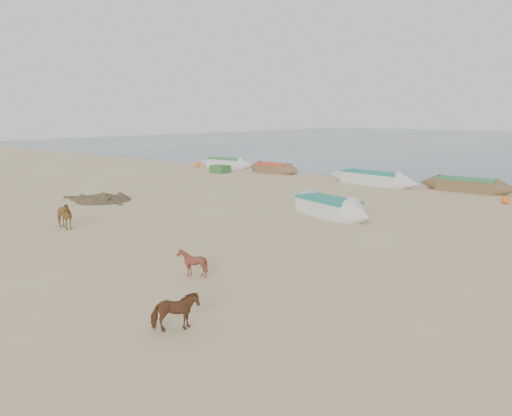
# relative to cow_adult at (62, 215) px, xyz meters

# --- Properties ---
(ground) EXTENTS (140.00, 140.00, 0.00)m
(ground) POSITION_rel_cow_adult_xyz_m (6.65, 0.86, -0.58)
(ground) COLOR tan
(ground) RESTS_ON ground
(cow_adult) EXTENTS (1.40, 0.69, 1.16)m
(cow_adult) POSITION_rel_cow_adult_xyz_m (0.00, 0.00, 0.00)
(cow_adult) COLOR olive
(cow_adult) RESTS_ON ground
(calf_front) EXTENTS (0.90, 0.84, 0.84)m
(calf_front) POSITION_rel_cow_adult_xyz_m (8.88, -0.79, -0.16)
(calf_front) COLOR #5E2A1D
(calf_front) RESTS_ON ground
(calf_right) EXTENTS (0.92, 1.03, 0.90)m
(calf_right) POSITION_rel_cow_adult_xyz_m (11.48, -3.68, -0.13)
(calf_right) COLOR brown
(calf_right) RESTS_ON ground
(near_canoe) EXTENTS (5.73, 3.13, 0.84)m
(near_canoe) POSITION_rel_cow_adult_xyz_m (7.12, 9.70, -0.16)
(near_canoe) COLOR silver
(near_canoe) RESTS_ON ground
(debris_pile) EXTENTS (3.77, 3.77, 0.47)m
(debris_pile) POSITION_rel_cow_adult_xyz_m (-4.79, 5.10, -0.34)
(debris_pile) COLOR brown
(debris_pile) RESTS_ON ground
(waterline_canoes) EXTENTS (47.95, 5.36, 0.89)m
(waterline_canoes) POSITION_rel_cow_adult_xyz_m (9.95, 21.33, -0.15)
(waterline_canoes) COLOR silver
(waterline_canoes) RESTS_ON ground
(beach_clutter) EXTENTS (41.76, 5.06, 0.64)m
(beach_clutter) POSITION_rel_cow_adult_xyz_m (10.10, 20.63, -0.28)
(beach_clutter) COLOR #2F682E
(beach_clutter) RESTS_ON ground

